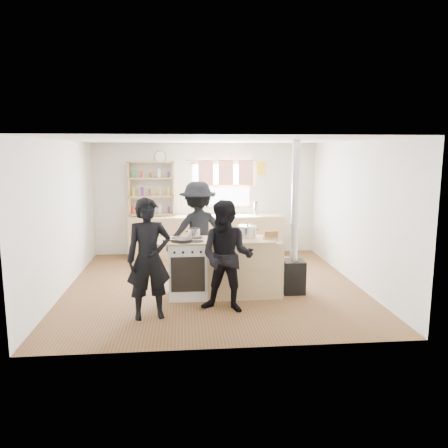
% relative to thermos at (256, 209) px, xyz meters
% --- Properties ---
extents(ground, '(5.00, 5.00, 0.01)m').
position_rel_thermos_xyz_m(ground, '(-1.11, -2.22, -1.05)').
color(ground, brown).
rests_on(ground, ground).
extents(back_counter, '(3.40, 0.55, 0.90)m').
position_rel_thermos_xyz_m(back_counter, '(-1.11, 0.00, -0.59)').
color(back_counter, tan).
rests_on(back_counter, ground).
extents(shelving_unit, '(1.00, 0.28, 1.20)m').
position_rel_thermos_xyz_m(shelving_unit, '(-2.31, 0.12, 0.47)').
color(shelving_unit, tan).
rests_on(shelving_unit, back_counter).
extents(thermos, '(0.10, 0.10, 0.28)m').
position_rel_thermos_xyz_m(thermos, '(0.00, 0.00, 0.00)').
color(thermos, silver).
rests_on(thermos, back_counter).
extents(cooking_island, '(1.97, 0.64, 0.93)m').
position_rel_thermos_xyz_m(cooking_island, '(-0.96, -2.77, -0.58)').
color(cooking_island, white).
rests_on(cooking_island, ground).
extents(skillet_greens, '(0.29, 0.29, 0.05)m').
position_rel_thermos_xyz_m(skillet_greens, '(-1.62, -2.93, -0.08)').
color(skillet_greens, black).
rests_on(skillet_greens, cooking_island).
extents(roast_tray, '(0.33, 0.27, 0.07)m').
position_rel_thermos_xyz_m(roast_tray, '(-0.93, -2.76, -0.07)').
color(roast_tray, silver).
rests_on(roast_tray, cooking_island).
extents(stockpot_stove, '(0.21, 0.21, 0.17)m').
position_rel_thermos_xyz_m(stockpot_stove, '(-1.45, -2.57, -0.04)').
color(stockpot_stove, silver).
rests_on(stockpot_stove, cooking_island).
extents(stockpot_counter, '(0.29, 0.29, 0.22)m').
position_rel_thermos_xyz_m(stockpot_counter, '(-0.58, -2.66, -0.01)').
color(stockpot_counter, silver).
rests_on(stockpot_counter, cooking_island).
extents(bread_board, '(0.28, 0.20, 0.12)m').
position_rel_thermos_xyz_m(bread_board, '(-0.21, -2.75, -0.06)').
color(bread_board, tan).
rests_on(bread_board, cooking_island).
extents(flue_heater, '(0.35, 0.35, 2.50)m').
position_rel_thermos_xyz_m(flue_heater, '(0.18, -2.75, -0.40)').
color(flue_heater, black).
rests_on(flue_heater, ground).
extents(person_near_left, '(0.69, 0.53, 1.70)m').
position_rel_thermos_xyz_m(person_near_left, '(-2.10, -3.64, -0.19)').
color(person_near_left, black).
rests_on(person_near_left, ground).
extents(person_near_right, '(0.95, 0.85, 1.63)m').
position_rel_thermos_xyz_m(person_near_right, '(-1.00, -3.49, -0.22)').
color(person_near_right, black).
rests_on(person_near_right, ground).
extents(person_far, '(1.28, 0.91, 1.79)m').
position_rel_thermos_xyz_m(person_far, '(-1.36, -1.87, -0.15)').
color(person_far, black).
rests_on(person_far, ground).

